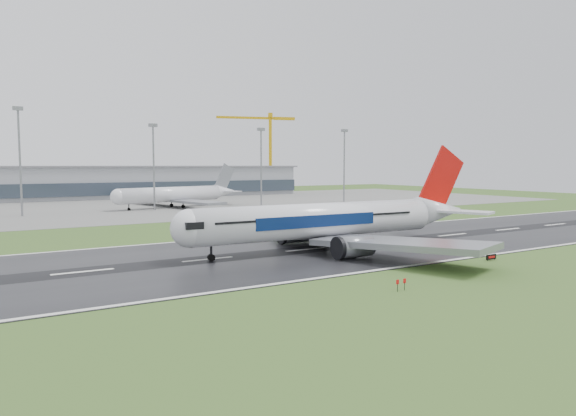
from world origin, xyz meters
TOP-DOWN VIEW (x-y plane):
  - ground at (0.00, 0.00)m, footprint 520.00×520.00m
  - runway at (0.00, 0.00)m, footprint 400.00×45.00m
  - apron at (0.00, 125.00)m, footprint 400.00×130.00m
  - terminal at (0.00, 185.00)m, footprint 240.00×36.00m
  - main_airliner at (25.81, -2.37)m, footprint 66.70×63.67m
  - parked_airliner at (31.33, 108.19)m, footprint 65.14×62.35m
  - tower_crane at (123.43, 200.00)m, footprint 47.49×16.65m
  - runway_sign at (40.84, -25.18)m, footprint 2.31×0.47m
  - floodmast_2 at (-21.43, 100.00)m, footprint 0.64×0.64m
  - floodmast_3 at (20.62, 100.00)m, footprint 0.64×0.64m
  - floodmast_4 at (63.63, 100.00)m, footprint 0.64×0.64m
  - floodmast_5 at (104.75, 100.00)m, footprint 0.64×0.64m

SIDE VIEW (x-z plane):
  - ground at x=0.00m, z-range 0.00..0.00m
  - apron at x=0.00m, z-range 0.00..0.08m
  - runway at x=0.00m, z-range 0.00..0.10m
  - runway_sign at x=40.84m, z-range 0.00..1.04m
  - terminal at x=0.00m, z-range 0.00..15.00m
  - parked_airliner at x=31.33m, z-range 0.08..16.14m
  - main_airliner at x=25.81m, z-range 0.10..19.37m
  - floodmast_3 at x=20.62m, z-range 0.00..29.45m
  - floodmast_4 at x=63.63m, z-range 0.00..29.55m
  - floodmast_5 at x=104.75m, z-range 0.00..30.47m
  - floodmast_2 at x=-21.43m, z-range 0.00..32.96m
  - tower_crane at x=123.43m, z-range 0.00..47.87m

